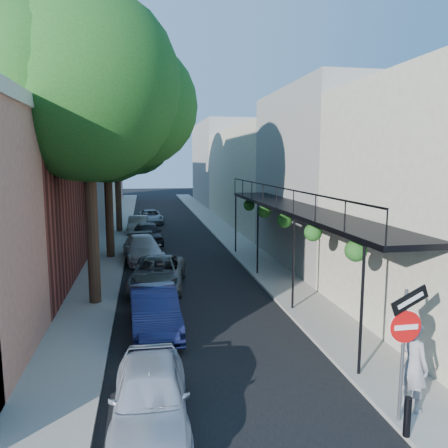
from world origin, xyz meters
name	(u,v)px	position (x,y,z in m)	size (l,w,h in m)	color
road_surface	(168,225)	(0.00, 30.00, 0.01)	(6.00, 64.00, 0.01)	black
sidewalk_left	(119,226)	(-4.00, 30.00, 0.06)	(2.00, 64.00, 0.12)	gray
sidewalk_right	(215,224)	(4.00, 30.00, 0.06)	(2.00, 64.00, 0.12)	gray
buildings_left	(44,167)	(-9.30, 28.76, 4.94)	(10.10, 59.10, 12.00)	tan
buildings_right	(273,172)	(8.99, 29.49, 4.42)	(9.80, 55.00, 10.00)	beige
sign_post	(405,332)	(3.16, 0.97, 2.04)	(0.89, 0.17, 2.99)	#595B60
bollard	(407,417)	(3.00, 0.50, 0.52)	(0.14, 0.14, 0.80)	black
oak_near	(100,91)	(-3.37, 10.26, 7.88)	(7.48, 6.80, 11.42)	#331F14
oak_mid	(114,130)	(-3.42, 18.23, 7.06)	(6.60, 6.00, 10.20)	#331F14
oak_far	(122,122)	(-3.35, 27.27, 8.26)	(7.70, 7.00, 11.90)	#331F14
parked_car_a	(150,395)	(-1.87, 1.95, 0.66)	(1.57, 3.90, 1.33)	#ACB1BE
parked_car_b	(154,310)	(-1.66, 7.02, 0.69)	(1.45, 4.16, 1.37)	#141940
parked_car_c	(158,273)	(-1.40, 11.76, 0.66)	(2.18, 4.73, 1.31)	#505357
parked_car_d	(143,249)	(-2.03, 17.11, 0.67)	(1.88, 4.63, 1.34)	#BBBABF
parked_car_e	(148,233)	(-1.71, 22.10, 0.70)	(1.66, 4.12, 1.40)	black
parked_car_f	(138,225)	(-2.40, 26.39, 0.64)	(1.35, 3.88, 1.28)	slate
parked_car_g	(150,217)	(-1.40, 31.48, 0.58)	(1.94, 4.20, 1.17)	gray
pedestrian	(413,365)	(3.67, 1.37, 1.10)	(0.71, 0.47, 1.95)	gray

